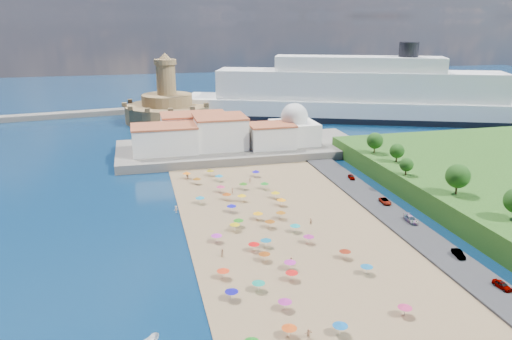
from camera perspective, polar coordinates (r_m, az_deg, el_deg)
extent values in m
plane|color=#071938|center=(116.82, 1.03, -7.42)|extent=(700.00, 700.00, 0.00)
cube|color=#59544C|center=(185.64, -1.74, 2.46)|extent=(90.00, 36.00, 3.00)
cube|color=#59544C|center=(216.45, -9.43, 4.28)|extent=(18.00, 70.00, 2.40)
cube|color=silver|center=(176.73, -10.41, 3.43)|extent=(22.00, 14.00, 9.00)
cube|color=silver|center=(180.61, -4.12, 4.29)|extent=(18.00, 16.00, 11.00)
cube|color=silver|center=(180.98, 1.75, 3.87)|extent=(16.00, 12.00, 8.00)
cube|color=silver|center=(191.22, -7.11, 4.78)|extent=(24.00, 14.00, 10.00)
cube|color=silver|center=(187.55, 4.37, 4.30)|extent=(16.00, 16.00, 8.00)
sphere|color=silver|center=(186.31, 4.41, 6.10)|extent=(10.00, 10.00, 10.00)
cylinder|color=silver|center=(185.62, 4.44, 7.25)|extent=(1.20, 1.20, 1.60)
cylinder|color=olive|center=(245.21, -10.05, 6.43)|extent=(40.00, 40.00, 8.00)
cylinder|color=olive|center=(244.11, -10.13, 7.92)|extent=(24.00, 24.00, 5.00)
cylinder|color=olive|center=(242.81, -10.25, 10.14)|extent=(9.00, 9.00, 14.00)
cylinder|color=olive|center=(241.98, -10.36, 12.06)|extent=(10.40, 10.40, 2.40)
cone|color=olive|center=(241.77, -10.39, 12.70)|extent=(6.00, 6.00, 3.00)
cube|color=black|center=(250.59, 11.31, 5.97)|extent=(167.20, 86.40, 2.74)
cube|color=white|center=(249.92, 11.36, 6.80)|extent=(166.12, 85.65, 10.14)
cube|color=white|center=(248.13, 11.52, 9.49)|extent=(133.06, 68.94, 13.52)
cube|color=white|center=(247.04, 11.67, 11.82)|extent=(79.08, 43.88, 6.76)
cylinder|color=black|center=(248.94, 17.07, 13.03)|extent=(9.01, 9.01, 6.76)
cylinder|color=gray|center=(145.39, -1.47, -1.85)|extent=(0.07, 0.07, 2.00)
cone|color=#256912|center=(145.10, -1.47, -1.51)|extent=(2.50, 2.50, 0.60)
cylinder|color=gray|center=(106.80, 10.13, -9.45)|extent=(0.07, 0.07, 2.00)
cone|color=maroon|center=(106.40, 10.16, -9.01)|extent=(2.50, 2.50, 0.60)
cylinder|color=gray|center=(93.90, 0.29, -13.12)|extent=(0.07, 0.07, 2.00)
cone|color=#0E876C|center=(93.45, 0.29, -12.64)|extent=(2.50, 2.50, 0.60)
cylinder|color=gray|center=(97.47, 4.10, -11.95)|extent=(0.07, 0.07, 2.00)
cone|color=red|center=(97.03, 4.11, -11.49)|extent=(2.50, 2.50, 0.60)
cylinder|color=gray|center=(117.53, 4.49, -6.65)|extent=(0.07, 0.07, 2.00)
cone|color=#0F8B90|center=(117.17, 4.50, -6.25)|extent=(2.50, 2.50, 0.60)
cylinder|color=gray|center=(124.07, 0.22, -5.27)|extent=(0.07, 0.07, 2.00)
cone|color=orange|center=(123.73, 0.23, -4.89)|extent=(2.50, 2.50, 0.60)
cylinder|color=gray|center=(150.76, -6.77, -1.26)|extent=(0.07, 0.07, 2.00)
cone|color=#7F470B|center=(150.48, -6.78, -0.94)|extent=(2.50, 2.50, 0.60)
cylinder|color=gray|center=(112.55, -4.52, -7.77)|extent=(0.07, 0.07, 2.00)
cone|color=#B326B1|center=(112.17, -4.53, -7.36)|extent=(2.50, 2.50, 0.60)
cylinder|color=gray|center=(133.06, 2.92, -3.70)|extent=(0.07, 0.07, 2.00)
cone|color=orange|center=(132.75, 2.93, -3.34)|extent=(2.50, 2.50, 0.60)
cone|color=#147317|center=(78.98, -0.51, -18.87)|extent=(2.50, 2.50, 0.60)
cylinder|color=gray|center=(137.17, -3.36, -3.06)|extent=(0.07, 0.07, 2.00)
cone|color=#A5400D|center=(136.87, -3.37, -2.71)|extent=(2.50, 2.50, 0.60)
cylinder|color=gray|center=(110.00, 1.14, -8.34)|extent=(0.07, 0.07, 2.00)
cone|color=#0E5C80|center=(109.61, 1.14, -7.91)|extent=(2.50, 2.50, 0.60)
cylinder|color=gray|center=(112.34, 6.03, -7.87)|extent=(0.07, 0.07, 2.00)
cone|color=#992072|center=(111.97, 6.05, -7.45)|extent=(2.50, 2.50, 0.60)
cylinder|color=gray|center=(98.07, -3.77, -11.75)|extent=(0.07, 0.07, 2.00)
cone|color=red|center=(97.64, -3.78, -11.29)|extent=(2.50, 2.50, 0.60)
cylinder|color=gray|center=(119.50, 1.59, -6.19)|extent=(0.07, 0.07, 2.00)
cone|color=#88420C|center=(119.14, 1.60, -5.79)|extent=(2.50, 2.50, 0.60)
cylinder|color=gray|center=(101.19, 3.90, -10.78)|extent=(0.07, 0.07, 2.00)
cone|color=#AF2595|center=(100.77, 3.91, -10.33)|extent=(2.50, 2.50, 0.60)
cylinder|color=gray|center=(158.23, -5.25, -0.32)|extent=(0.07, 0.07, 2.00)
cone|color=#917A0D|center=(157.97, -5.26, -0.01)|extent=(2.50, 2.50, 0.60)
cylinder|color=gray|center=(108.24, -0.24, -8.78)|extent=(0.07, 0.07, 2.00)
cone|color=red|center=(107.85, -0.24, -8.35)|extent=(2.50, 2.50, 0.60)
cylinder|color=gray|center=(90.61, 16.62, -15.15)|extent=(0.07, 0.07, 2.00)
cone|color=#B6275D|center=(90.14, 16.67, -14.66)|extent=(2.50, 2.50, 0.60)
cylinder|color=gray|center=(91.47, -2.81, -14.04)|extent=(0.07, 0.07, 2.00)
cone|color=#100A8E|center=(91.01, -2.82, -13.55)|extent=(2.50, 2.50, 0.60)
cylinder|color=gray|center=(124.72, 2.85, -5.17)|extent=(0.07, 0.07, 2.00)
cone|color=#9A540E|center=(124.38, 2.85, -4.79)|extent=(2.50, 2.50, 0.60)
cylinder|color=gray|center=(143.25, -4.05, -2.18)|extent=(0.07, 0.07, 2.00)
cone|color=#C42A5C|center=(142.95, -4.05, -1.84)|extent=(2.50, 2.50, 0.60)
cylinder|color=gray|center=(156.52, -7.92, -0.61)|extent=(0.07, 0.07, 2.00)
cone|color=orange|center=(156.25, -7.93, -0.30)|extent=(2.50, 2.50, 0.60)
cylinder|color=gray|center=(136.02, -1.63, -3.21)|extent=(0.07, 0.07, 2.00)
cone|color=#DCA70B|center=(135.71, -1.63, -2.86)|extent=(2.50, 2.50, 0.60)
cylinder|color=gray|center=(117.91, -2.44, -6.53)|extent=(0.07, 0.07, 2.00)
cone|color=gold|center=(117.56, -2.44, -6.13)|extent=(2.50, 2.50, 0.60)
cylinder|color=gray|center=(135.23, -6.41, -3.44)|extent=(0.07, 0.07, 2.00)
cone|color=#11779F|center=(134.92, -6.42, -3.09)|extent=(2.50, 2.50, 0.60)
cylinder|color=gray|center=(101.70, 12.52, -11.03)|extent=(0.07, 0.07, 2.00)
cone|color=#11619C|center=(101.28, 12.55, -10.58)|extent=(2.50, 2.50, 0.60)
cylinder|color=gray|center=(152.83, -4.25, -0.93)|extent=(0.07, 0.07, 2.00)
cone|color=#11719D|center=(152.55, -4.25, -0.61)|extent=(2.50, 2.50, 0.60)
cylinder|color=gray|center=(82.47, 3.81, -17.92)|extent=(0.07, 0.07, 2.00)
cone|color=#C7430F|center=(81.96, 3.83, -17.41)|extent=(2.50, 2.50, 0.60)
cylinder|color=gray|center=(138.21, 2.23, -2.88)|extent=(0.07, 0.07, 2.00)
cone|color=gold|center=(137.91, 2.24, -2.53)|extent=(2.50, 2.50, 0.60)
cylinder|color=gray|center=(156.60, -0.02, -0.43)|extent=(0.07, 0.07, 2.00)
cone|color=#1B0EB6|center=(156.33, -0.02, -0.12)|extent=(2.50, 2.50, 0.60)
cylinder|color=gray|center=(88.73, 3.32, -15.12)|extent=(0.07, 0.07, 2.00)
cone|color=#99207D|center=(88.26, 3.33, -14.63)|extent=(2.50, 2.50, 0.60)
cylinder|color=gray|center=(145.54, 0.98, -1.82)|extent=(0.07, 0.07, 2.00)
cone|color=#167D1E|center=(145.25, 0.98, -1.49)|extent=(2.50, 2.50, 0.60)
cylinder|color=gray|center=(128.92, -2.81, -4.41)|extent=(0.07, 0.07, 2.00)
cone|color=#110DB5|center=(128.59, -2.81, -4.03)|extent=(2.50, 2.50, 0.60)
cylinder|color=gray|center=(83.90, 9.58, -17.47)|extent=(0.07, 0.07, 2.00)
cone|color=#0C59A6|center=(83.39, 9.61, -16.96)|extent=(2.50, 2.50, 0.60)
cylinder|color=gray|center=(104.18, 0.97, -9.87)|extent=(0.07, 0.07, 2.00)
cone|color=#893B0C|center=(103.78, 0.97, -9.43)|extent=(2.50, 2.50, 0.60)
cylinder|color=gray|center=(120.13, -2.01, -6.06)|extent=(0.07, 0.07, 2.00)
cone|color=#1D7214|center=(119.78, -2.02, -5.67)|extent=(2.50, 2.50, 0.60)
imported|color=tan|center=(103.07, 4.06, -10.31)|extent=(1.02, 0.86, 1.77)
imported|color=tan|center=(106.22, -3.83, -9.41)|extent=(0.98, 1.08, 1.79)
imported|color=tan|center=(130.01, -9.12, -4.45)|extent=(1.39, 1.13, 1.87)
imported|color=tan|center=(82.72, 6.03, -18.06)|extent=(1.47, 0.57, 1.55)
imported|color=tan|center=(121.95, 6.29, -5.83)|extent=(0.79, 0.80, 1.87)
imported|color=tan|center=(150.95, -0.67, -1.18)|extent=(0.89, 1.20, 1.66)
imported|color=tan|center=(141.80, -2.68, -2.42)|extent=(1.06, 1.04, 1.73)
imported|color=tan|center=(155.90, -7.84, -0.72)|extent=(1.10, 0.59, 1.78)
imported|color=gray|center=(137.91, 14.54, -3.45)|extent=(2.57, 4.84, 1.30)
imported|color=gray|center=(104.37, 26.31, -11.69)|extent=(1.94, 4.01, 1.32)
imported|color=gray|center=(156.14, 10.85, -0.77)|extent=(2.08, 3.94, 1.28)
imported|color=gray|center=(127.43, 17.28, -5.39)|extent=(2.25, 5.05, 1.44)
imported|color=gray|center=(113.31, 22.13, -8.83)|extent=(2.02, 4.22, 1.34)
cylinder|color=#382314|center=(134.23, 21.94, -1.87)|extent=(0.50, 0.50, 3.38)
sphere|color=#14380F|center=(133.33, 22.08, -0.63)|extent=(6.08, 6.08, 6.08)
cylinder|color=#382314|center=(145.76, 16.76, -0.14)|extent=(0.50, 0.50, 2.15)
sphere|color=#14380F|center=(145.22, 16.83, 0.59)|extent=(3.88, 3.88, 3.88)
cylinder|color=#382314|center=(158.04, 15.76, 1.34)|extent=(0.50, 0.50, 2.50)
sphere|color=#14380F|center=(157.46, 15.82, 2.13)|extent=(4.50, 4.50, 4.50)
cylinder|color=#382314|center=(166.70, 13.38, 2.41)|extent=(0.50, 0.50, 2.93)
sphere|color=#14380F|center=(166.06, 13.44, 3.29)|extent=(5.27, 5.27, 5.27)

